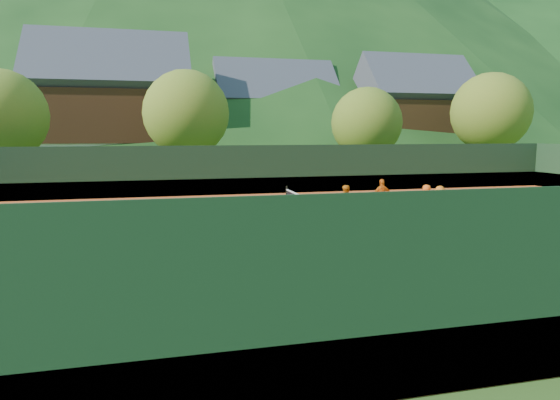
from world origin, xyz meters
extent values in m
plane|color=#2A4B17|center=(0.00, 0.00, 0.00)|extent=(400.00, 400.00, 0.00)
cube|color=#CA5320|center=(0.00, 0.00, 0.01)|extent=(40.00, 24.00, 0.02)
cone|color=#123412|center=(90.00, 150.00, 47.50)|extent=(260.00, 260.00, 95.00)
imported|color=#1952A7|center=(-1.68, -3.26, 0.87)|extent=(0.66, 0.47, 1.71)
imported|color=orange|center=(1.27, 1.30, 0.82)|extent=(0.88, 0.75, 1.60)
imported|color=orange|center=(3.83, 3.09, 0.84)|extent=(0.99, 0.48, 1.63)
imported|color=#FF6016|center=(5.58, 2.16, 0.73)|extent=(0.72, 0.49, 1.43)
imported|color=orange|center=(6.44, 2.44, 0.68)|extent=(0.97, 0.77, 1.31)
sphere|color=#C2D423|center=(0.33, -8.21, 0.05)|extent=(0.07, 0.07, 0.07)
sphere|color=#C2D423|center=(-5.46, -6.48, 0.05)|extent=(0.07, 0.07, 0.07)
sphere|color=#C2D423|center=(-3.67, -8.43, 0.05)|extent=(0.07, 0.07, 0.07)
sphere|color=#C2D423|center=(4.08, -0.86, 0.05)|extent=(0.07, 0.07, 0.07)
sphere|color=#C2D423|center=(-2.04, -5.29, 0.05)|extent=(0.07, 0.07, 0.07)
sphere|color=#C2D423|center=(-8.13, -8.61, 0.05)|extent=(0.07, 0.07, 0.07)
sphere|color=#C2D423|center=(-4.02, -7.20, 0.05)|extent=(0.07, 0.07, 0.07)
sphere|color=#C2D423|center=(-9.13, -1.23, 0.05)|extent=(0.07, 0.07, 0.07)
sphere|color=#C2D423|center=(-1.05, -8.22, 0.05)|extent=(0.07, 0.07, 0.07)
sphere|color=#C2D423|center=(-0.81, -9.26, 0.05)|extent=(0.07, 0.07, 0.07)
sphere|color=#C2D423|center=(-1.05, -0.99, 0.05)|extent=(0.07, 0.07, 0.07)
sphere|color=#C2D423|center=(4.31, -3.44, 0.05)|extent=(0.07, 0.07, 0.07)
sphere|color=#C2D423|center=(-5.32, -6.31, 0.05)|extent=(0.07, 0.07, 0.07)
sphere|color=#C2D423|center=(-6.83, -2.78, 0.05)|extent=(0.07, 0.07, 0.07)
sphere|color=#C2D423|center=(-0.98, -2.72, 0.05)|extent=(0.07, 0.07, 0.07)
sphere|color=#C2D423|center=(-4.23, -7.56, 0.05)|extent=(0.07, 0.07, 0.07)
sphere|color=#C2D423|center=(3.48, -0.93, 0.05)|extent=(0.07, 0.07, 0.07)
sphere|color=#C2D423|center=(4.14, -2.49, 0.05)|extent=(0.07, 0.07, 0.07)
sphere|color=#C2D423|center=(3.59, -3.06, 0.05)|extent=(0.07, 0.07, 0.07)
sphere|color=#C2D423|center=(-5.87, -5.00, 0.05)|extent=(0.07, 0.07, 0.07)
cube|color=silver|center=(0.00, -5.49, 0.02)|extent=(23.77, 0.06, 0.00)
cube|color=silver|center=(0.00, 5.49, 0.02)|extent=(23.77, 0.06, 0.00)
cube|color=white|center=(0.00, -4.12, 0.02)|extent=(23.77, 0.06, 0.00)
cube|color=white|center=(0.00, 4.12, 0.02)|extent=(23.77, 0.06, 0.00)
cube|color=silver|center=(-6.40, 0.00, 0.02)|extent=(0.06, 8.23, 0.00)
cube|color=silver|center=(6.40, 0.00, 0.02)|extent=(0.06, 8.23, 0.00)
cube|color=white|center=(0.00, 0.00, 0.02)|extent=(12.80, 0.06, 0.00)
cube|color=white|center=(0.00, 0.00, 0.02)|extent=(0.06, 10.97, 0.00)
cube|color=black|center=(0.00, 0.00, 0.47)|extent=(0.03, 11.97, 0.90)
cube|color=white|center=(0.00, 0.00, 0.94)|extent=(0.05, 11.97, 0.06)
cylinder|color=black|center=(0.00, -5.99, 0.57)|extent=(0.10, 0.10, 1.10)
cylinder|color=black|center=(0.00, 5.99, 0.57)|extent=(0.10, 0.10, 1.10)
cube|color=black|center=(0.00, 12.00, 1.52)|extent=(40.00, 0.05, 3.00)
cube|color=#195924|center=(0.00, 12.00, 0.52)|extent=(40.40, 0.05, 1.00)
cylinder|color=black|center=(-6.82, -5.16, 0.30)|extent=(0.02, 0.02, 0.55)
cylinder|color=black|center=(-6.27, -5.16, 0.30)|extent=(0.02, 0.02, 0.55)
cylinder|color=black|center=(-6.82, -4.61, 0.30)|extent=(0.02, 0.02, 0.55)
cylinder|color=black|center=(-6.27, -4.61, 0.30)|extent=(0.02, 0.02, 0.55)
cube|color=black|center=(-6.55, -4.89, 0.57)|extent=(0.55, 0.55, 0.02)
cube|color=black|center=(-6.55, -5.16, 0.80)|extent=(0.55, 0.02, 0.45)
cube|color=black|center=(-6.55, -4.61, 0.80)|extent=(0.55, 0.02, 0.45)
cube|color=black|center=(-6.82, -4.89, 0.80)|extent=(0.02, 0.55, 0.45)
cube|color=black|center=(-6.27, -4.89, 0.80)|extent=(0.02, 0.55, 0.45)
sphere|color=#CCE526|center=(-6.75, -5.09, 0.99)|extent=(0.07, 0.07, 0.07)
sphere|color=#CCE526|center=(-6.75, -4.95, 0.99)|extent=(0.07, 0.07, 0.07)
sphere|color=#CCE526|center=(-6.75, -4.82, 0.99)|extent=(0.07, 0.07, 0.07)
sphere|color=#CCE526|center=(-6.75, -4.68, 0.99)|extent=(0.07, 0.07, 0.07)
sphere|color=#CCE526|center=(-6.61, -5.09, 0.99)|extent=(0.07, 0.07, 0.07)
sphere|color=#CCE526|center=(-6.61, -4.95, 0.99)|extent=(0.07, 0.07, 0.07)
sphere|color=#CCE526|center=(-6.61, -4.82, 0.99)|extent=(0.07, 0.07, 0.07)
sphere|color=#CCE526|center=(-6.61, -4.68, 0.99)|extent=(0.07, 0.07, 0.07)
sphere|color=#CCE526|center=(-6.48, -5.09, 0.99)|extent=(0.07, 0.07, 0.07)
sphere|color=#CCE526|center=(-6.48, -4.95, 0.99)|extent=(0.07, 0.07, 0.07)
sphere|color=#CCE526|center=(-6.48, -4.82, 0.99)|extent=(0.07, 0.07, 0.07)
sphere|color=#CCE526|center=(-6.48, -4.68, 0.99)|extent=(0.07, 0.07, 0.07)
sphere|color=#CCE526|center=(-6.34, -5.09, 0.99)|extent=(0.07, 0.07, 0.07)
sphere|color=#CCE526|center=(-6.34, -4.95, 0.99)|extent=(0.07, 0.07, 0.07)
sphere|color=#CCE526|center=(-6.34, -4.82, 0.99)|extent=(0.07, 0.07, 0.07)
sphere|color=#CCE526|center=(-6.34, -4.68, 0.99)|extent=(0.07, 0.07, 0.07)
cube|color=beige|center=(-10.00, 30.00, 1.44)|extent=(12.00, 9.00, 2.88)
cube|color=#361C0E|center=(-10.00, 30.00, 5.12)|extent=(12.24, 9.18, 4.48)
cube|color=#424249|center=(-10.00, 30.00, 7.96)|extent=(13.80, 9.93, 9.93)
cube|color=beige|center=(6.00, 34.00, 1.26)|extent=(11.00, 8.00, 2.52)
cube|color=#391D0F|center=(6.00, 34.00, 4.48)|extent=(11.22, 8.16, 3.92)
cube|color=#414149|center=(6.00, 34.00, 7.04)|extent=(12.65, 8.82, 8.82)
cube|color=beige|center=(20.00, 30.00, 1.35)|extent=(10.00, 8.00, 2.70)
cube|color=#371F0F|center=(20.00, 30.00, 4.80)|extent=(10.20, 8.16, 4.20)
cube|color=#42424A|center=(20.00, 30.00, 7.50)|extent=(11.50, 8.82, 8.82)
cylinder|color=#432A1A|center=(-16.00, 18.00, 1.35)|extent=(0.36, 0.36, 2.70)
sphere|color=#50741F|center=(-16.00, 18.00, 4.88)|extent=(6.00, 6.00, 6.00)
cylinder|color=#3D2718|center=(-4.00, 20.00, 1.44)|extent=(0.36, 0.36, 2.88)
sphere|color=#52771F|center=(-4.00, 20.00, 5.20)|extent=(6.40, 6.40, 6.40)
cylinder|color=#422A1A|center=(10.00, 19.00, 1.26)|extent=(0.36, 0.36, 2.52)
sphere|color=#486C1C|center=(10.00, 19.00, 4.55)|extent=(5.60, 5.60, 5.60)
cylinder|color=#3E2718|center=(22.00, 20.00, 1.53)|extent=(0.36, 0.36, 3.06)
sphere|color=#51711E|center=(22.00, 20.00, 5.53)|extent=(6.80, 6.80, 6.80)
camera|label=1|loc=(-6.39, -18.08, 3.81)|focal=32.00mm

